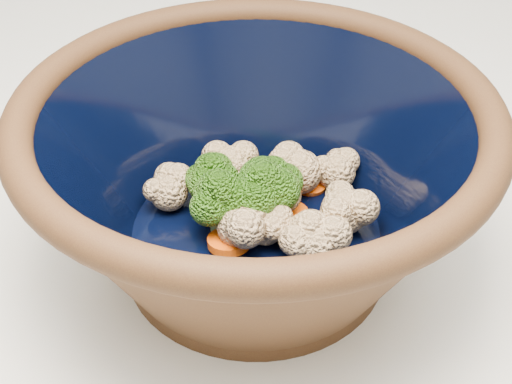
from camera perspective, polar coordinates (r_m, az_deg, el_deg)
name	(u,v)px	position (r m, az deg, el deg)	size (l,w,h in m)	color
mixing_bowl	(256,177)	(0.49, 0.00, 1.25)	(0.36, 0.36, 0.14)	black
vegetable_pile	(260,195)	(0.51, 0.34, -0.26)	(0.16, 0.11, 0.06)	#608442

